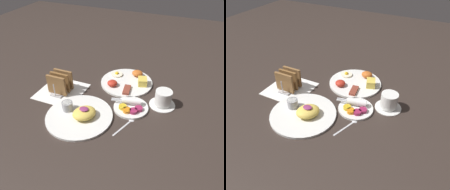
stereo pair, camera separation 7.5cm
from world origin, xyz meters
TOP-DOWN VIEW (x-y plane):
  - ground_plane at (0.00, 0.00)m, footprint 3.00×3.00m
  - napkin_flat at (-0.23, 0.01)m, footprint 0.22×0.22m
  - plate_breakfast at (0.05, 0.21)m, footprint 0.27×0.27m
  - plate_condiments at (0.14, 0.01)m, footprint 0.18×0.16m
  - plate_foreground at (-0.05, -0.12)m, footprint 0.29×0.29m
  - toast_rack at (-0.23, 0.01)m, footprint 0.10×0.12m
  - coffee_cup at (0.27, 0.09)m, footprint 0.12×0.12m
  - teaspoon at (0.15, -0.09)m, footprint 0.06×0.12m

SIDE VIEW (x-z plane):
  - ground_plane at x=0.00m, z-range 0.00..0.00m
  - napkin_flat at x=-0.23m, z-range 0.00..0.00m
  - teaspoon at x=0.15m, z-range 0.00..0.01m
  - plate_breakfast at x=0.05m, z-range -0.01..0.03m
  - plate_condiments at x=0.14m, z-range -0.01..0.03m
  - plate_foreground at x=-0.05m, z-range -0.01..0.04m
  - coffee_cup at x=0.27m, z-range 0.00..0.08m
  - toast_rack at x=-0.23m, z-range 0.00..0.10m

